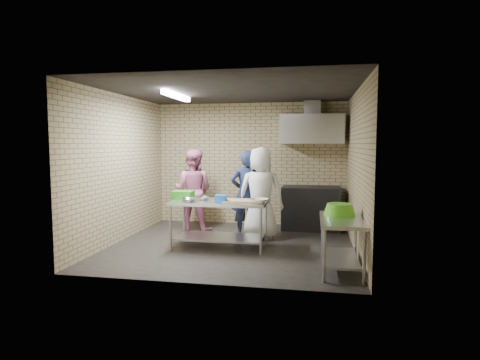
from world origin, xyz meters
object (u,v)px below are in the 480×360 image
(green_crate, at_px, (183,195))
(man_navy, at_px, (246,194))
(side_counter, at_px, (341,244))
(stove, at_px, (311,208))
(bottle_red, at_px, (314,133))
(blue_tub, at_px, (221,198))
(woman_pink, at_px, (193,190))
(bottle_green, at_px, (334,134))
(woman_white, at_px, (261,193))
(prep_table, at_px, (220,224))
(green_basin, at_px, (339,209))

(green_crate, bearing_deg, man_navy, 38.93)
(green_crate, xyz_separation_m, man_navy, (1.01, 0.81, -0.05))
(side_counter, distance_m, stove, 2.79)
(stove, relative_size, bottle_red, 6.67)
(side_counter, height_order, blue_tub, blue_tub)
(side_counter, relative_size, stove, 1.00)
(green_crate, bearing_deg, woman_pink, 97.68)
(bottle_green, distance_m, woman_white, 2.19)
(man_navy, bearing_deg, prep_table, 52.51)
(bottle_green, bearing_deg, green_basin, -90.42)
(prep_table, bearing_deg, man_navy, 71.82)
(green_basin, xyz_separation_m, woman_white, (-1.36, 1.49, 0.04))
(stove, distance_m, man_navy, 1.56)
(side_counter, height_order, green_crate, green_crate)
(bottle_green, bearing_deg, man_navy, -146.40)
(bottle_green, bearing_deg, woman_white, -137.79)
(prep_table, bearing_deg, stove, 49.62)
(prep_table, height_order, side_counter, prep_table)
(blue_tub, distance_m, man_navy, 1.06)
(green_crate, distance_m, woman_white, 1.48)
(green_basin, xyz_separation_m, man_navy, (-1.67, 1.62, -0.00))
(green_crate, relative_size, woman_white, 0.21)
(stove, xyz_separation_m, man_navy, (-1.24, -0.88, 0.38))
(stove, relative_size, green_crate, 3.31)
(blue_tub, relative_size, bottle_red, 1.01)
(blue_tub, xyz_separation_m, green_basin, (1.92, -0.59, -0.04))
(prep_table, relative_size, woman_pink, 0.97)
(green_basin, height_order, woman_white, woman_white)
(prep_table, xyz_separation_m, woman_pink, (-0.85, 1.21, 0.44))
(green_crate, relative_size, bottle_green, 2.42)
(side_counter, height_order, woman_pink, woman_pink)
(side_counter, distance_m, woman_white, 2.27)
(side_counter, relative_size, man_navy, 0.72)
(stove, xyz_separation_m, bottle_red, (0.05, 0.24, 1.58))
(prep_table, distance_m, green_basin, 2.13)
(side_counter, xyz_separation_m, green_crate, (-2.69, 1.06, 0.51))
(blue_tub, relative_size, woman_pink, 0.11)
(green_crate, xyz_separation_m, blue_tub, (0.75, -0.22, -0.01))
(bottle_green, xyz_separation_m, man_navy, (-1.69, -1.12, -1.18))
(prep_table, bearing_deg, green_crate, 170.27)
(green_crate, bearing_deg, woman_white, 27.44)
(side_counter, xyz_separation_m, woman_pink, (-2.84, 2.14, 0.47))
(woman_pink, bearing_deg, prep_table, 129.01)
(blue_tub, bearing_deg, man_navy, 76.07)
(woman_pink, xyz_separation_m, woman_white, (1.46, -0.41, 0.03))
(woman_pink, bearing_deg, woman_white, 168.40)
(bottle_green, bearing_deg, green_crate, -144.32)
(green_crate, bearing_deg, blue_tub, -16.35)
(green_crate, xyz_separation_m, woman_pink, (-0.15, 1.09, -0.05))
(man_navy, bearing_deg, bottle_green, -165.72)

